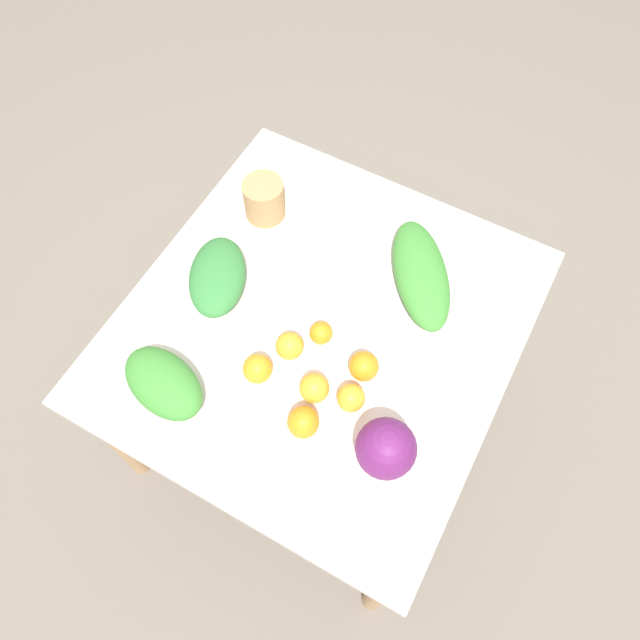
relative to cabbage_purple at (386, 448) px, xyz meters
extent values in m
plane|color=#70665B|center=(-0.26, -0.32, -0.79)|extent=(8.00, 8.00, 0.00)
cube|color=silver|center=(-0.26, -0.32, -0.09)|extent=(1.11, 1.05, 0.03)
cylinder|color=tan|center=(-0.75, -0.79, -0.45)|extent=(0.06, 0.06, 0.68)
cylinder|color=tan|center=(0.24, -0.79, -0.45)|extent=(0.06, 0.06, 0.68)
cylinder|color=tan|center=(-0.75, 0.14, -0.45)|extent=(0.06, 0.06, 0.68)
cylinder|color=tan|center=(0.24, 0.14, -0.45)|extent=(0.06, 0.06, 0.68)
sphere|color=#601E5B|center=(0.00, 0.00, 0.00)|extent=(0.15, 0.15, 0.15)
cylinder|color=#A87F51|center=(-0.51, -0.65, -0.01)|extent=(0.12, 0.12, 0.13)
ellipsoid|color=#3D8433|center=(-0.51, -0.14, -0.03)|extent=(0.39, 0.33, 0.09)
ellipsoid|color=#337538|center=(-0.23, -0.64, -0.03)|extent=(0.31, 0.26, 0.08)
ellipsoid|color=#3D8433|center=(0.11, -0.58, -0.03)|extent=(0.21, 0.28, 0.10)
sphere|color=orange|center=(-0.22, -0.30, -0.04)|extent=(0.06, 0.06, 0.06)
sphere|color=orange|center=(-0.14, -0.35, -0.04)|extent=(0.08, 0.08, 0.08)
sphere|color=orange|center=(-0.09, -0.14, -0.04)|extent=(0.07, 0.07, 0.07)
sphere|color=orange|center=(-0.06, -0.23, -0.04)|extent=(0.08, 0.08, 0.08)
sphere|color=orange|center=(-0.04, -0.39, -0.04)|extent=(0.08, 0.08, 0.08)
sphere|color=orange|center=(-0.18, -0.15, -0.03)|extent=(0.08, 0.08, 0.08)
sphere|color=orange|center=(0.03, -0.21, -0.03)|extent=(0.08, 0.08, 0.08)
camera|label=1|loc=(0.45, 0.07, 1.46)|focal=35.00mm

